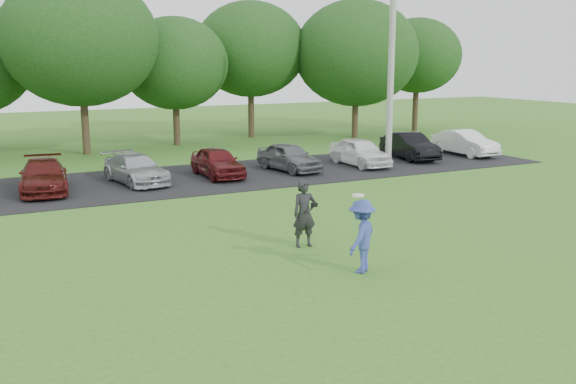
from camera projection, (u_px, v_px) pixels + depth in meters
name	position (u px, v px, depth m)	size (l,w,h in m)	color
ground	(362.00, 283.00, 13.46)	(100.00, 100.00, 0.00)	#387020
parking_lot	(179.00, 180.00, 24.84)	(32.00, 6.50, 0.03)	black
utility_pole	(392.00, 54.00, 27.66)	(0.28, 0.28, 9.64)	#A3A39E
frisbee_player	(361.00, 236.00, 14.01)	(1.20, 1.11, 1.78)	#37469C
camera_bystander	(304.00, 214.00, 15.91)	(0.65, 0.46, 1.68)	black
parked_cars	(171.00, 165.00, 24.50)	(30.04, 4.24, 1.20)	black
tree_row	(147.00, 53.00, 33.04)	(42.39, 9.85, 8.64)	#38281C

